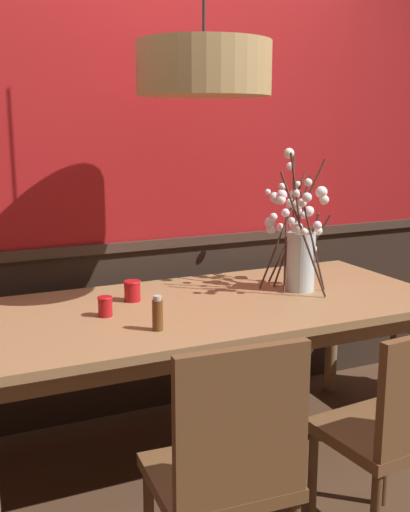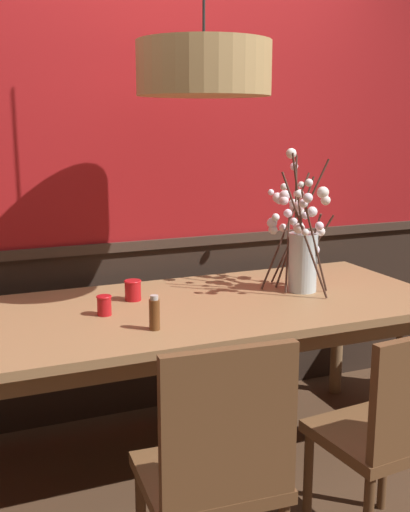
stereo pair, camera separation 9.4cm
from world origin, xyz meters
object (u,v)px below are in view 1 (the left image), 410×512
chair_near_side_right (399,425)px  candle_holder_nearer_center (132,291)px  candle_holder_nearer_edge (106,306)px  condiment_bottle (158,314)px  dining_table (205,320)px  vase_with_blossoms (299,245)px  chair_near_side_left (228,466)px  pendant_lamp (204,69)px  chair_far_side_right (191,300)px

chair_near_side_right → candle_holder_nearer_center: chair_near_side_right is taller
candle_holder_nearer_edge → condiment_bottle: (0.14, -0.26, 0.02)m
dining_table → vase_with_blossoms: vase_with_blossoms is taller
chair_near_side_left → condiment_bottle: 0.72m
pendant_lamp → chair_near_side_right: bearing=-68.8°
chair_near_side_left → candle_holder_nearer_edge: size_ratio=11.19×
chair_far_side_right → vase_with_blossoms: vase_with_blossoms is taller
dining_table → chair_far_side_right: (0.31, 0.88, -0.18)m
candle_holder_nearer_center → condiment_bottle: (-0.04, -0.44, 0.02)m
chair_far_side_right → vase_with_blossoms: bearing=-76.1°
chair_far_side_right → chair_near_side_right: bearing=-88.6°
dining_table → chair_far_side_right: bearing=70.6°
chair_far_side_right → pendant_lamp: bearing=-109.5°
dining_table → candle_holder_nearer_center: size_ratio=23.14×
candle_holder_nearer_center → candle_holder_nearer_edge: bearing=-134.8°
chair_near_side_right → chair_near_side_left: size_ratio=0.93×
candle_holder_nearer_edge → condiment_bottle: 0.29m
chair_near_side_left → candle_holder_nearer_center: size_ratio=10.09×
chair_far_side_right → condiment_bottle: (-0.63, -1.14, 0.32)m
candle_holder_nearer_center → candle_holder_nearer_edge: (-0.18, -0.18, -0.00)m
candle_holder_nearer_center → candle_holder_nearer_edge: candle_holder_nearer_center is taller
chair_far_side_right → condiment_bottle: 1.35m
dining_table → vase_with_blossoms: bearing=4.8°
chair_near_side_right → condiment_bottle: 0.98m
condiment_bottle → candle_holder_nearer_edge: bearing=117.8°
candle_holder_nearer_edge → condiment_bottle: bearing=-62.2°
vase_with_blossoms → pendant_lamp: pendant_lamp is taller
pendant_lamp → condiment_bottle: bearing=-139.8°
vase_with_blossoms → chair_far_side_right: bearing=103.9°
chair_far_side_right → pendant_lamp: 1.57m
candle_holder_nearer_edge → pendant_lamp: pendant_lamp is taller
dining_table → candle_holder_nearer_center: candle_holder_nearer_center is taller
dining_table → chair_near_side_right: chair_near_side_right is taller
vase_with_blossoms → candle_holder_nearer_edge: bearing=-177.2°
dining_table → chair_far_side_right: 0.95m
chair_far_side_right → pendant_lamp: pendant_lamp is taller
chair_near_side_right → condiment_bottle: (-0.68, 0.63, 0.32)m
chair_far_side_right → candle_holder_nearer_edge: (-0.77, -0.89, 0.30)m
candle_holder_nearer_center → pendant_lamp: size_ratio=0.09×
dining_table → condiment_bottle: size_ratio=15.57×
chair_near_side_left → chair_near_side_right: bearing=2.1°
vase_with_blossoms → candle_holder_nearer_edge: size_ratio=8.00×
dining_table → condiment_bottle: 0.44m
condiment_bottle → vase_with_blossoms: bearing=20.0°
dining_table → pendant_lamp: size_ratio=2.11×
dining_table → condiment_bottle: bearing=-141.0°
vase_with_blossoms → condiment_bottle: vase_with_blossoms is taller
dining_table → vase_with_blossoms: (0.52, 0.04, 0.30)m
chair_far_side_right → vase_with_blossoms: size_ratio=1.31×
chair_near_side_right → condiment_bottle: size_ratio=6.32×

